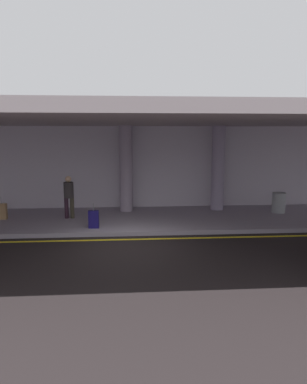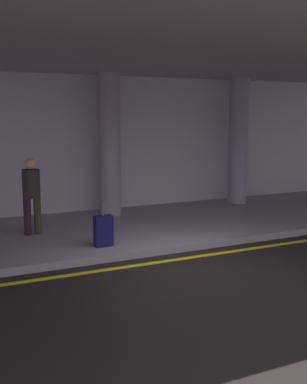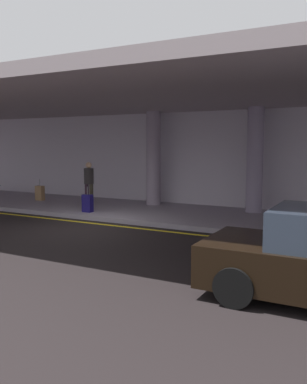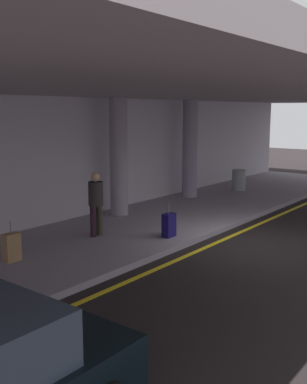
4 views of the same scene
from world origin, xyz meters
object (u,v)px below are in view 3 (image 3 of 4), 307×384
object	(u,v)px
suitcase_upright_primary	(40,193)
support_column_center	(255,160)
support_column_left_mid	(153,158)
suitcase_upright_secondary	(88,203)
traveler_with_luggage	(89,180)

from	to	relation	value
suitcase_upright_primary	support_column_center	bearing A→B (deg)	-16.55
support_column_left_mid	support_column_center	distance (m)	4.00
support_column_center	suitcase_upright_secondary	world-z (taller)	support_column_center
support_column_left_mid	support_column_center	bearing A→B (deg)	0.00
traveler_with_luggage	support_column_center	bearing A→B (deg)	-91.59
support_column_left_mid	suitcase_upright_secondary	world-z (taller)	support_column_left_mid
support_column_left_mid	traveler_with_luggage	xyz separation A→B (m)	(-2.25, -1.22, -0.86)
traveler_with_luggage	suitcase_upright_secondary	size ratio (longest dim) A/B	1.87
support_column_center	suitcase_upright_secondary	size ratio (longest dim) A/B	4.06
suitcase_upright_primary	suitcase_upright_secondary	xyz separation A→B (m)	(3.71, -1.55, 0.00)
traveler_with_luggage	suitcase_upright_secondary	distance (m)	2.01
support_column_center	suitcase_upright_primary	world-z (taller)	support_column_center
support_column_left_mid	suitcase_upright_primary	size ratio (longest dim) A/B	4.06
traveler_with_luggage	suitcase_upright_primary	xyz separation A→B (m)	(-2.61, -0.00, -0.65)
suitcase_upright_primary	suitcase_upright_secondary	size ratio (longest dim) A/B	1.00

